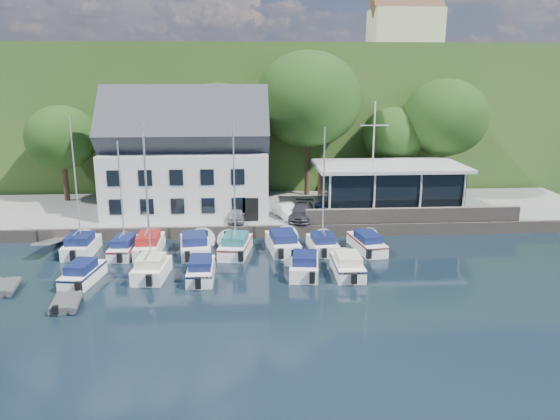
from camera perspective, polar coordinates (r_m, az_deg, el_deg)
The scene contains 36 objects.
ground at distance 34.28m, azimuth -0.27°, elevation -8.35°, with size 180.00×180.00×0.00m, color black.
quay at distance 50.72m, azimuth -1.44°, elevation -0.18°, with size 60.00×13.00×1.00m, color gray.
quay_face at distance 44.47m, azimuth -1.11°, elevation -2.28°, with size 60.00×0.30×1.00m, color #665C51.
hillside at distance 93.73m, azimuth -2.57°, elevation 11.15°, with size 160.00×75.00×16.00m, color #32511E.
field_patch at distance 102.08m, azimuth 1.96°, elevation 16.00°, with size 50.00×30.00×0.30m, color #5A6C36.
farmhouse at distance 87.17m, azimuth 12.92°, elevation 18.54°, with size 10.40×7.00×8.20m, color beige, non-canonical shape.
harbor_building at distance 48.98m, azimuth -9.67°, elevation 4.90°, with size 14.40×8.20×8.70m, color silver, non-canonical shape.
club_pavilion at distance 50.31m, azimuth 11.24°, elevation 2.41°, with size 13.20×7.20×4.10m, color black, non-canonical shape.
seawall at distance 46.62m, azimuth 13.76°, elevation -0.51°, with size 18.00×0.50×1.20m, color #665C51.
gangway at distance 45.11m, azimuth -22.47°, elevation -3.83°, with size 1.20×6.00×1.40m, color silver, non-canonical shape.
car_silver at distance 45.79m, azimuth -4.56°, elevation -0.42°, with size 1.37×3.42×1.16m, color #A9A9AE.
car_white at distance 46.59m, azimuth 0.66°, elevation -0.07°, with size 1.32×3.77×1.24m, color silver.
car_dgrey at distance 46.20m, azimuth 2.26°, elevation -0.17°, with size 1.82×4.47×1.30m, color #313237.
car_blue at distance 47.31m, azimuth 5.67°, elevation 0.12°, with size 1.50×3.80×1.30m, color #304995.
flagpole at distance 46.47m, azimuth 9.68°, elevation 5.09°, with size 2.36×0.20×9.82m, color silver, non-canonical shape.
tree_0 at distance 56.11m, azimuth -21.72°, elevation 5.50°, with size 6.68×6.68×9.14m, color #173810, non-canonical shape.
tree_1 at distance 54.72m, azimuth -14.89°, elevation 5.73°, with size 6.55×6.55×8.95m, color #173810, non-canonical shape.
tree_2 at distance 54.49m, azimuth -6.41°, elevation 7.26°, with size 8.16×8.16×11.16m, color #173810, non-canonical shape.
tree_3 at distance 54.47m, azimuth 2.91°, elevation 8.94°, with size 10.39×10.39×14.20m, color #173810, non-canonical shape.
tree_4 at distance 56.69m, azimuth 11.69°, elevation 6.09°, with size 6.39×6.39×8.73m, color #173810, non-canonical shape.
tree_5 at distance 57.14m, azimuth 16.72°, elevation 7.26°, with size 8.43×8.43×11.52m, color #173810, non-canonical shape.
boat_r1_0 at distance 42.24m, azimuth -20.50°, elevation 1.72°, with size 2.17×5.73×9.31m, color white, non-canonical shape.
boat_r1_1 at distance 41.22m, azimuth -16.24°, elevation 1.21°, with size 1.71×6.36×8.52m, color white, non-canonical shape.
boat_r1_2 at distance 40.87m, azimuth -13.81°, elevation 1.93°, with size 1.92×6.76×9.45m, color white, non-canonical shape.
boat_r1_3 at distance 41.09m, azimuth -8.89°, elevation -3.46°, with size 2.31×6.33×1.56m, color white, non-canonical shape.
boat_r1_4 at distance 39.68m, azimuth -4.79°, elevation 1.91°, with size 2.09×6.21×9.42m, color white, non-canonical shape.
boat_r1_5 at distance 41.27m, azimuth 0.28°, elevation -3.21°, with size 2.23×6.55×1.54m, color white, non-canonical shape.
boat_r1_6 at distance 40.37m, azimuth 4.56°, elevation 1.44°, with size 2.03×5.39×8.47m, color white, non-canonical shape.
boat_r1_7 at distance 41.91m, azimuth 9.07°, elevation -3.21°, with size 1.81×6.53×1.42m, color white, non-canonical shape.
boat_r2_0 at distance 37.37m, azimuth -19.92°, elevation -6.08°, with size 1.72×5.77×1.47m, color white, non-canonical shape.
boat_r2_1 at distance 35.83m, azimuth -13.64°, elevation 0.14°, with size 2.13×5.25×9.37m, color white, non-canonical shape.
boat_r2_2 at distance 36.27m, azimuth -8.26°, elevation -5.97°, with size 1.81×5.92×1.45m, color white, non-canonical shape.
boat_r2_3 at distance 36.55m, azimuth 2.56°, elevation -5.60°, with size 2.03×5.53×1.54m, color white, non-canonical shape.
boat_r2_4 at distance 36.88m, azimuth 7.06°, elevation -5.56°, with size 1.98×5.90×1.47m, color white, non-canonical shape.
dinghy_0 at distance 38.05m, azimuth -26.87°, elevation -7.10°, with size 1.65×2.75×0.64m, color #3B3B40, non-canonical shape.
dinghy_1 at distance 34.16m, azimuth -21.48°, elevation -8.90°, with size 1.66×2.76×0.65m, color #3B3B40, non-canonical shape.
Camera 1 is at (-1.86, -31.56, 13.24)m, focal length 35.00 mm.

